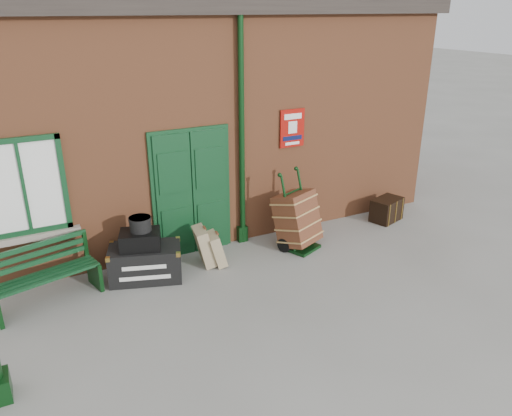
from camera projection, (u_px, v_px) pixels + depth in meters
ground at (245, 284)px, 7.98m from camera, size 80.00×80.00×0.00m
station_building at (168, 111)px, 10.05m from camera, size 10.30×4.30×4.36m
bench at (43, 273)px, 7.33m from camera, size 1.60×0.84×0.95m
houdini_trunk at (146, 263)px, 8.04m from camera, size 1.27×0.94×0.56m
strongbox at (140, 240)px, 7.86m from camera, size 0.73×0.62×0.28m
hatbox at (140, 224)px, 7.81m from camera, size 0.43×0.43×0.23m
suitcase_back at (204, 246)px, 8.47m from camera, size 0.39×0.51×0.68m
suitcase_front at (216, 249)px, 8.48m from camera, size 0.36×0.46×0.59m
porter_trolley at (297, 220)px, 9.01m from camera, size 0.91×0.94×1.41m
dark_trunk at (387, 209)px, 10.28m from camera, size 0.75×0.61×0.47m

